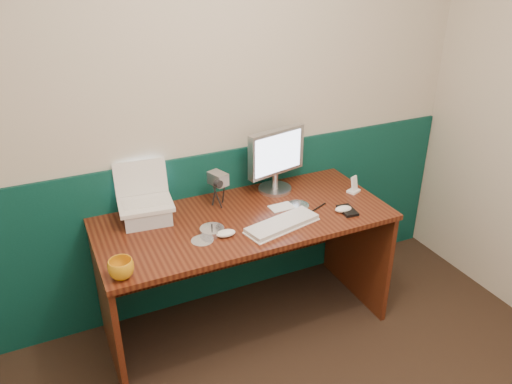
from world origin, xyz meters
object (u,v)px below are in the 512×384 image
laptop (144,187)px  camcorder (218,188)px  desk (245,273)px  keyboard (282,224)px  mug (121,269)px  monitor (275,161)px

laptop → camcorder: size_ratio=1.26×
desk → camcorder: size_ratio=7.18×
keyboard → camcorder: 0.43m
mug → camcorder: (0.64, 0.46, 0.07)m
desk → mug: bearing=-159.2°
camcorder → monitor: bearing=-13.2°
desk → laptop: laptop is taller
desk → laptop: 0.78m
keyboard → camcorder: size_ratio=1.82×
laptop → mug: (-0.23, -0.46, -0.16)m
mug → keyboard: bearing=6.4°
mug → camcorder: size_ratio=0.52×
camcorder → mug: bearing=-163.5°
laptop → camcorder: (0.41, 0.00, -0.09)m
monitor → keyboard: monitor is taller
monitor → keyboard: 0.47m
desk → camcorder: camcorder is taller
desk → monitor: bearing=36.8°
desk → monitor: 0.68m
monitor → camcorder: monitor is taller
desk → laptop: bearing=159.4°
mug → camcorder: bearing=35.6°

